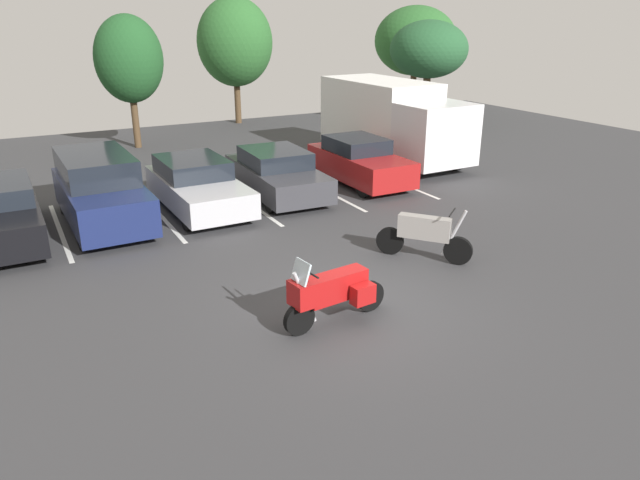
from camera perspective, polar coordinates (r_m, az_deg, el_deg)
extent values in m
cube|color=#38383A|center=(11.71, 3.29, -6.81)|extent=(44.00, 44.00, 0.10)
cylinder|color=black|center=(10.68, -2.00, -7.58)|extent=(0.61, 0.19, 0.60)
cylinder|color=black|center=(11.53, 4.80, -5.37)|extent=(0.61, 0.19, 0.60)
cube|color=#A51414|center=(10.89, 1.56, -4.42)|extent=(1.25, 0.51, 0.51)
cylinder|color=#B2B2B7|center=(10.55, -1.47, -5.51)|extent=(0.49, 0.13, 1.07)
cylinder|color=black|center=(10.39, -1.13, -3.08)|extent=(0.11, 0.62, 0.04)
cube|color=#A51414|center=(10.50, -1.57, -5.11)|extent=(0.49, 0.50, 0.45)
cube|color=#B2C1CC|center=(10.30, -1.83, -3.07)|extent=(0.21, 0.46, 0.39)
cube|color=#A51414|center=(10.92, 4.12, -5.17)|extent=(0.46, 0.29, 0.36)
cube|color=#A51414|center=(11.38, 2.06, -4.00)|extent=(0.46, 0.29, 0.36)
cylinder|color=black|center=(13.91, 13.06, -1.01)|extent=(0.50, 0.59, 0.66)
cylinder|color=black|center=(14.24, 6.70, -0.08)|extent=(0.50, 0.59, 0.66)
cube|color=gray|center=(13.90, 9.95, 1.18)|extent=(0.97, 1.12, 0.54)
cylinder|color=#B2B2B7|center=(13.78, 12.71, 0.66)|extent=(0.37, 0.44, 1.13)
cylinder|color=black|center=(13.64, 12.54, 2.60)|extent=(0.51, 0.41, 0.04)
cube|color=silver|center=(17.20, -23.60, 0.83)|extent=(0.12, 4.99, 0.01)
cube|color=silver|center=(17.55, -14.98, 2.28)|extent=(0.12, 4.99, 0.01)
cube|color=silver|center=(18.29, -6.86, 3.60)|extent=(0.12, 4.99, 0.01)
cube|color=silver|center=(19.37, 0.51, 4.73)|extent=(0.12, 4.99, 0.01)
cube|color=silver|center=(20.74, 7.02, 5.66)|extent=(0.12, 4.99, 0.01)
cylinder|color=black|center=(15.37, -25.10, -0.27)|extent=(0.23, 0.72, 0.72)
cylinder|color=black|center=(18.50, -25.98, 2.95)|extent=(0.23, 0.72, 0.72)
cube|color=navy|center=(17.05, -20.08, 3.63)|extent=(1.98, 4.73, 0.97)
cube|color=black|center=(17.28, -20.70, 6.63)|extent=(1.80, 3.17, 0.69)
cylinder|color=black|center=(15.80, -15.99, 1.40)|extent=(0.23, 0.68, 0.67)
cylinder|color=black|center=(15.55, -21.79, 0.38)|extent=(0.23, 0.68, 0.67)
cylinder|color=black|center=(18.79, -18.40, 4.20)|extent=(0.23, 0.68, 0.67)
cylinder|color=black|center=(18.58, -23.29, 3.37)|extent=(0.23, 0.68, 0.67)
cube|color=#B7B7BC|center=(17.67, -11.54, 4.66)|extent=(1.99, 4.63, 0.71)
cube|color=black|center=(17.93, -12.13, 6.87)|extent=(1.80, 2.30, 0.51)
cylinder|color=black|center=(16.59, -7.07, 3.02)|extent=(0.23, 0.69, 0.69)
cylinder|color=black|center=(16.08, -12.55, 2.09)|extent=(0.23, 0.69, 0.69)
cylinder|color=black|center=(19.42, -10.61, 5.45)|extent=(0.23, 0.69, 0.69)
cylinder|color=black|center=(18.98, -15.36, 4.71)|extent=(0.23, 0.69, 0.69)
cube|color=#38383D|center=(18.83, -4.13, 5.98)|extent=(2.12, 4.70, 0.73)
cube|color=black|center=(18.81, -4.34, 7.88)|extent=(1.86, 2.30, 0.50)
cylinder|color=black|center=(17.83, 0.24, 4.33)|extent=(0.25, 0.63, 0.62)
cylinder|color=black|center=(17.21, -4.72, 3.64)|extent=(0.25, 0.63, 0.62)
cylinder|color=black|center=(20.60, -3.60, 6.56)|extent=(0.25, 0.63, 0.62)
cylinder|color=black|center=(20.06, -7.98, 6.01)|extent=(0.25, 0.63, 0.62)
cube|color=maroon|center=(20.16, 3.85, 7.16)|extent=(1.77, 4.30, 0.82)
cube|color=black|center=(20.23, 3.51, 9.10)|extent=(1.62, 1.99, 0.48)
cylinder|color=black|center=(19.47, 7.99, 5.62)|extent=(0.22, 0.67, 0.67)
cylinder|color=black|center=(18.65, 4.23, 5.09)|extent=(0.22, 0.67, 0.67)
cylinder|color=black|center=(21.82, 3.48, 7.44)|extent=(0.22, 0.67, 0.67)
cylinder|color=black|center=(21.10, -0.02, 7.01)|extent=(0.22, 0.67, 0.67)
cube|color=silver|center=(21.54, 11.00, 9.88)|extent=(2.54, 1.99, 2.12)
cube|color=white|center=(24.15, 5.68, 11.90)|extent=(2.63, 5.00, 2.62)
cylinder|color=black|center=(22.48, 12.79, 7.67)|extent=(0.33, 0.91, 0.90)
cylinder|color=black|center=(21.13, 8.49, 7.13)|extent=(0.33, 0.91, 0.90)
cylinder|color=black|center=(25.85, 6.11, 9.73)|extent=(0.33, 0.91, 0.90)
cylinder|color=black|center=(24.68, 2.05, 9.31)|extent=(0.33, 0.91, 0.90)
cylinder|color=#4C3823|center=(37.53, 8.86, 13.83)|extent=(0.36, 0.36, 1.91)
ellipsoid|color=#285B28|center=(37.30, 9.12, 18.30)|extent=(4.79, 4.79, 3.94)
cylinder|color=#4C3823|center=(32.08, -7.86, 12.69)|extent=(0.31, 0.31, 1.87)
ellipsoid|color=#285B28|center=(31.80, -8.15, 18.23)|extent=(3.78, 3.78, 4.34)
cylinder|color=#4C3823|center=(26.89, -17.18, 10.44)|extent=(0.28, 0.28, 1.89)
ellipsoid|color=#1E4C23|center=(26.58, -17.82, 16.15)|extent=(2.76, 2.76, 3.51)
cylinder|color=#4C3823|center=(32.10, 10.06, 12.95)|extent=(0.37, 0.37, 2.29)
ellipsoid|color=#23512D|center=(31.86, 10.36, 17.50)|extent=(3.91, 3.91, 2.83)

